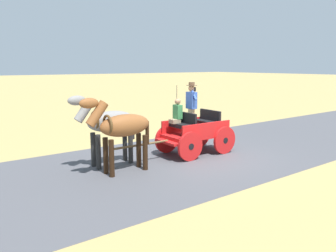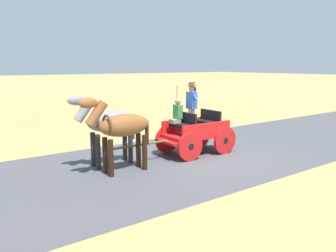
% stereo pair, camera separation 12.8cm
% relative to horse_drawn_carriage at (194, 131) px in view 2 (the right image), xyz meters
% --- Properties ---
extents(ground_plane, '(200.00, 200.00, 0.00)m').
position_rel_horse_drawn_carriage_xyz_m(ground_plane, '(-0.31, -0.00, -0.82)').
color(ground_plane, tan).
extents(road_surface, '(6.23, 160.00, 0.01)m').
position_rel_horse_drawn_carriage_xyz_m(road_surface, '(-0.31, -0.00, -0.81)').
color(road_surface, '#4C4C51').
rests_on(road_surface, ground).
extents(horse_drawn_carriage, '(1.45, 4.51, 2.50)m').
position_rel_horse_drawn_carriage_xyz_m(horse_drawn_carriage, '(0.00, 0.00, 0.00)').
color(horse_drawn_carriage, red).
rests_on(horse_drawn_carriage, ground).
extents(horse_near_side, '(0.57, 2.13, 2.21)m').
position_rel_horse_drawn_carriage_xyz_m(horse_near_side, '(-0.38, 3.04, 0.51)').
color(horse_near_side, brown).
rests_on(horse_near_side, ground).
extents(horse_off_side, '(0.57, 2.13, 2.21)m').
position_rel_horse_drawn_carriage_xyz_m(horse_off_side, '(0.48, 3.02, 0.51)').
color(horse_off_side, gray).
rests_on(horse_off_side, ground).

